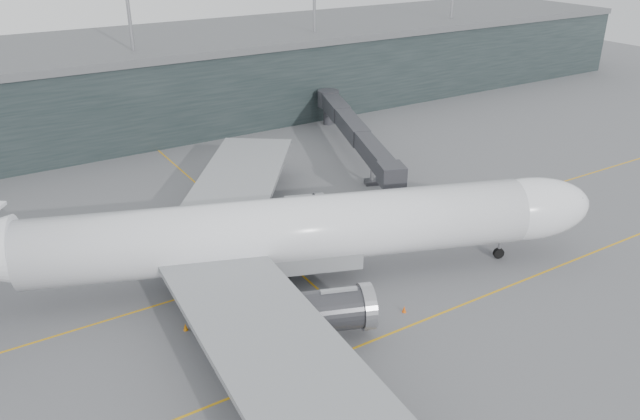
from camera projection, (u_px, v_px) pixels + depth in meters
ground at (234, 261)px, 69.84m from camera, size 320.00×320.00×0.00m
taxiline_a at (249, 277)px, 66.75m from camera, size 160.00×0.25×0.02m
taxiline_b at (330, 358)px, 54.44m from camera, size 160.00×0.25×0.02m
taxiline_lead_main at (206, 192)px, 87.62m from camera, size 0.25×60.00×0.02m
terminal at (94, 87)px, 111.26m from camera, size 240.00×36.00×29.00m
main_aircraft at (279, 233)px, 63.62m from camera, size 69.96×64.57×20.29m
jet_bridge at (337, 126)px, 99.81m from camera, size 17.46×42.89×6.39m
gse_cart at (499, 220)px, 77.29m from camera, size 2.75×2.15×1.65m
baggage_dolly at (517, 230)px, 76.36m from camera, size 4.12×3.68×0.34m
uld_a at (152, 235)px, 73.90m from camera, size 1.92×1.62×1.60m
uld_b at (165, 219)px, 77.56m from camera, size 2.18×1.80×1.87m
uld_c at (206, 220)px, 77.56m from camera, size 1.90×1.55×1.69m
cone_nose at (490, 212)px, 80.74m from camera, size 0.42×0.42×0.67m
cone_wing_stbd at (404, 309)px, 60.67m from camera, size 0.43×0.43×0.69m
cone_wing_port at (263, 210)px, 81.61m from camera, size 0.38×0.38×0.61m
cone_tail at (185, 327)px, 57.99m from camera, size 0.46×0.46×0.73m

